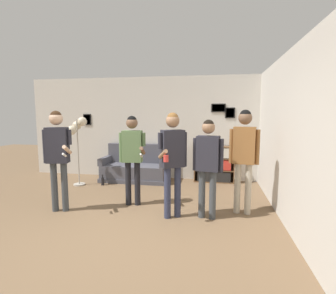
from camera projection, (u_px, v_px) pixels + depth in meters
name	position (u px, v px, depth m)	size (l,w,h in m)	color
ground_plane	(105.00, 243.00, 3.52)	(20.00, 20.00, 0.00)	brown
wall_back	(161.00, 128.00, 7.01)	(7.43, 0.08, 2.70)	beige
wall_right	(278.00, 135.00, 4.72)	(0.06, 6.12, 2.70)	beige
couch	(135.00, 169.00, 6.85)	(1.71, 0.80, 0.93)	#4C4C56
bookshelf	(214.00, 164.00, 6.66)	(1.00, 0.30, 0.92)	brown
floor_lamp	(77.00, 131.00, 6.24)	(0.43, 0.46, 1.65)	#ADA89E
person_player_foreground_left	(58.00, 150.00, 4.55)	(0.55, 0.45, 1.78)	#3D4247
person_player_foreground_center	(132.00, 151.00, 4.88)	(0.52, 0.44, 1.69)	black
person_watcher_holding_cup	(173.00, 153.00, 4.26)	(0.44, 0.57, 1.75)	#2D334C
person_spectator_near_bookshelf	(208.00, 159.00, 4.24)	(0.49, 0.26, 1.63)	#3D4247
person_spectator_far_right	(244.00, 150.00, 4.44)	(0.49, 0.26, 1.79)	#B7AD99
bottle_on_floor	(103.00, 181.00, 6.37)	(0.08, 0.08, 0.26)	black
drinking_cup	(219.00, 144.00, 6.57)	(0.07, 0.07, 0.11)	white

